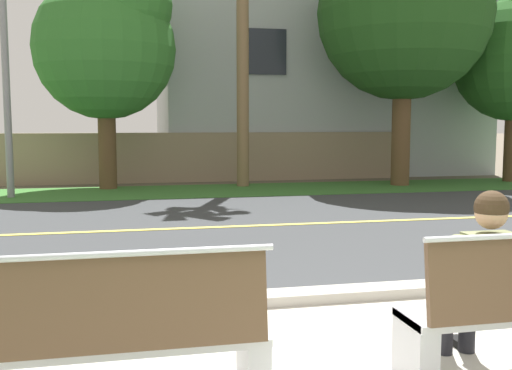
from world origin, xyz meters
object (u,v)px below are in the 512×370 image
Objects in this scene: seated_person_olive at (480,273)px; shade_tree_far_left at (109,38)px; bench_left at (112,342)px; streetlamp at (5,24)px.

shade_tree_far_left is (-2.69, 11.94, 3.10)m from seated_person_olive.
bench_left is 2.45m from seated_person_olive.
streetlamp is at bearing -153.34° from shade_tree_far_left.
seated_person_olive reaches higher than bench_left.
bench_left is 1.44× the size of seated_person_olive.
shade_tree_far_left reaches higher than seated_person_olive.
streetlamp is (-2.46, 11.01, 3.42)m from bench_left.
bench_left is 12.56m from shade_tree_far_left.
streetlamp is 2.46m from shade_tree_far_left.
seated_person_olive is at bearing -77.31° from shade_tree_far_left.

